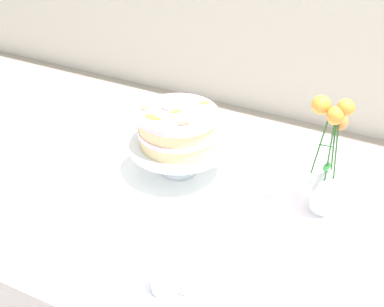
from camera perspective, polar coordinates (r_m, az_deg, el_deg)
name	(u,v)px	position (r m, az deg, el deg)	size (l,w,h in m)	color
dining_table	(199,228)	(1.55, 0.80, -7.92)	(1.40, 1.00, 0.74)	white
linen_napkin	(179,171)	(1.62, -1.44, -1.89)	(0.32, 0.32, 0.00)	white
cake_stand	(178,148)	(1.57, -1.48, 0.55)	(0.29, 0.29, 0.10)	silver
layer_cake	(178,128)	(1.54, -1.52, 2.78)	(0.23, 0.23, 0.11)	beige
flower_vase	(327,166)	(1.43, 14.16, -1.30)	(0.11, 0.11, 0.34)	silver
teacup	(166,283)	(1.24, -2.76, -13.63)	(0.12, 0.12, 0.06)	white
loose_petal_0	(265,166)	(1.65, 7.82, -1.34)	(0.04, 0.02, 0.00)	pink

